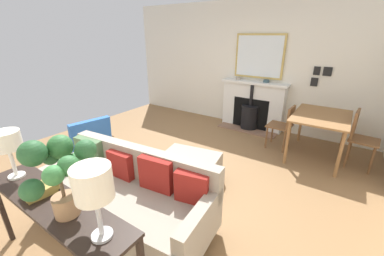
% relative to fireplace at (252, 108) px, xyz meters
% --- Properties ---
extents(ground_plane, '(5.59, 5.78, 0.01)m').
position_rel_fireplace_xyz_m(ground_plane, '(2.58, -0.39, -0.47)').
color(ground_plane, olive).
extents(wall_left, '(0.12, 5.78, 2.66)m').
position_rel_fireplace_xyz_m(wall_left, '(-0.22, -0.39, 0.86)').
color(wall_left, silver).
rests_on(wall_left, ground).
extents(fireplace, '(0.55, 1.42, 1.04)m').
position_rel_fireplace_xyz_m(fireplace, '(0.00, 0.00, 0.00)').
color(fireplace, brown).
rests_on(fireplace, ground).
extents(mirror_over_mantel, '(0.04, 1.03, 0.89)m').
position_rel_fireplace_xyz_m(mirror_over_mantel, '(-0.13, 0.00, 1.08)').
color(mirror_over_mantel, tan).
extents(mantel_bowl_near, '(0.12, 0.12, 0.05)m').
position_rel_fireplace_xyz_m(mantel_bowl_near, '(-0.04, -0.39, 0.60)').
color(mantel_bowl_near, '#9E9384').
rests_on(mantel_bowl_near, fireplace).
extents(mantel_bowl_far, '(0.12, 0.12, 0.05)m').
position_rel_fireplace_xyz_m(mantel_bowl_far, '(-0.04, 0.23, 0.60)').
color(mantel_bowl_far, '#334C56').
rests_on(mantel_bowl_far, fireplace).
extents(sofa, '(0.99, 2.03, 0.80)m').
position_rel_fireplace_xyz_m(sofa, '(3.54, -0.07, -0.12)').
color(sofa, '#B2B2B7').
rests_on(sofa, ground).
extents(ottoman, '(0.78, 0.89, 0.41)m').
position_rel_fireplace_xyz_m(ottoman, '(2.55, 0.07, -0.22)').
color(ottoman, '#B2B2B7').
rests_on(ottoman, ground).
extents(armchair_accent, '(0.77, 0.70, 0.81)m').
position_rel_fireplace_xyz_m(armchair_accent, '(3.02, -1.52, -0.03)').
color(armchair_accent, brown).
rests_on(armchair_accent, ground).
extents(console_table, '(0.36, 1.67, 0.75)m').
position_rel_fireplace_xyz_m(console_table, '(4.27, -0.06, 0.19)').
color(console_table, black).
rests_on(console_table, ground).
extents(table_lamp_near_end, '(0.24, 0.24, 0.45)m').
position_rel_fireplace_xyz_m(table_lamp_near_end, '(4.27, -0.69, 0.63)').
color(table_lamp_near_end, white).
rests_on(table_lamp_near_end, console_table).
extents(table_lamp_far_end, '(0.24, 0.24, 0.52)m').
position_rel_fireplace_xyz_m(table_lamp_far_end, '(4.27, 0.57, 0.67)').
color(table_lamp_far_end, '#B2B2B7').
rests_on(table_lamp_far_end, console_table).
extents(potted_plant, '(0.48, 0.38, 0.61)m').
position_rel_fireplace_xyz_m(potted_plant, '(4.28, 0.19, 0.67)').
color(potted_plant, '#99704C').
rests_on(potted_plant, console_table).
extents(book_stack, '(0.28, 0.20, 0.08)m').
position_rel_fireplace_xyz_m(book_stack, '(4.27, -0.22, 0.32)').
color(book_stack, olive).
rests_on(book_stack, console_table).
extents(dining_table, '(1.16, 0.83, 0.75)m').
position_rel_fireplace_xyz_m(dining_table, '(0.70, 1.42, 0.19)').
color(dining_table, olive).
rests_on(dining_table, ground).
extents(dining_chair_near_fireplace, '(0.42, 0.42, 0.82)m').
position_rel_fireplace_xyz_m(dining_chair_near_fireplace, '(0.70, 0.87, 0.02)').
color(dining_chair_near_fireplace, brown).
rests_on(dining_chair_near_fireplace, ground).
extents(dining_chair_by_back_wall, '(0.44, 0.44, 0.91)m').
position_rel_fireplace_xyz_m(dining_chair_by_back_wall, '(0.69, 1.98, 0.07)').
color(dining_chair_by_back_wall, brown).
rests_on(dining_chair_by_back_wall, ground).
extents(photo_gallery_row, '(0.02, 0.32, 0.37)m').
position_rel_fireplace_xyz_m(photo_gallery_row, '(-0.14, 1.20, 0.80)').
color(photo_gallery_row, black).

